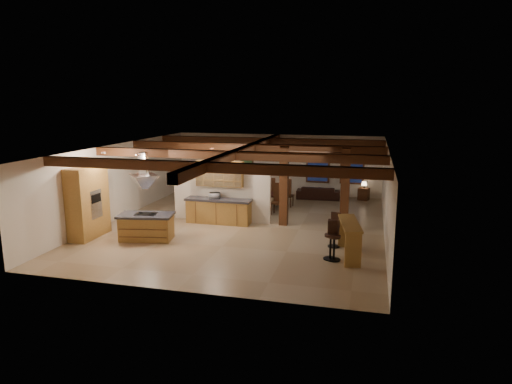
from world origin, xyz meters
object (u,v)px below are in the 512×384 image
kitchen_island (146,227)px  bar_counter (349,233)px  dining_table (266,201)px  sofa (318,193)px

kitchen_island → bar_counter: bar_counter is taller
dining_table → bar_counter: bar_counter is taller
sofa → bar_counter: (1.81, -7.72, 0.42)m
dining_table → kitchen_island: bearing=-129.2°
dining_table → bar_counter: size_ratio=0.91×
bar_counter → dining_table: bearing=125.4°
kitchen_island → bar_counter: (6.59, -0.03, 0.26)m
bar_counter → kitchen_island: bearing=179.7°
kitchen_island → bar_counter: bearing=-0.3°
kitchen_island → dining_table: size_ratio=1.03×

